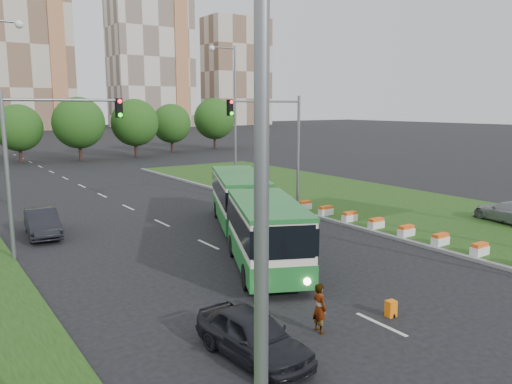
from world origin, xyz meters
TOP-DOWN VIEW (x-y plane):
  - ground at (0.00, 0.00)m, footprint 360.00×360.00m
  - grass_median at (13.00, 8.00)m, footprint 14.00×60.00m
  - median_kerb at (6.05, 8.00)m, footprint 0.30×60.00m
  - lane_markings at (-3.00, 20.00)m, footprint 0.20×100.00m
  - flower_planters at (6.70, 1.90)m, footprint 1.10×20.30m
  - traffic_mast_median at (4.78, 10.00)m, footprint 5.76×0.32m
  - traffic_mast_left at (-10.38, 9.00)m, footprint 5.76×0.32m
  - street_lamps at (-3.00, 10.00)m, footprint 36.00×60.00m
  - tree_line at (10.00, 55.00)m, footprint 120.00×8.00m
  - apartment_tower_ceast at (15.00, 150.00)m, footprint 25.00×15.00m
  - apartment_tower_east at (55.00, 150.00)m, footprint 27.00×15.00m
  - midrise_east at (90.00, 150.00)m, footprint 24.00×14.00m
  - articulated_bus at (-1.28, 5.16)m, footprint 2.64×16.95m
  - car_left_near at (-7.87, -5.42)m, footprint 1.98×4.29m
  - car_left_far at (-9.89, 12.88)m, footprint 2.07×4.80m
  - car_median at (14.67, -0.65)m, footprint 2.73×4.91m
  - pedestrian at (-5.10, -5.22)m, footprint 0.45×0.63m
  - shopping_trolley at (-2.22, -5.75)m, footprint 0.34×0.36m

SIDE VIEW (x-z plane):
  - ground at x=0.00m, z-range 0.00..0.00m
  - lane_markings at x=-3.00m, z-range -0.01..0.01m
  - grass_median at x=13.00m, z-range 0.00..0.15m
  - median_kerb at x=6.05m, z-range 0.00..0.18m
  - shopping_trolley at x=-2.22m, z-range 0.00..0.58m
  - flower_planters at x=6.70m, z-range 0.15..0.75m
  - car_left_near at x=-7.87m, z-range 0.00..1.42m
  - car_left_far at x=-9.89m, z-range 0.00..1.54m
  - car_median at x=14.67m, z-range 0.15..1.50m
  - pedestrian at x=-5.10m, z-range 0.00..1.65m
  - articulated_bus at x=-1.28m, z-range 0.31..3.10m
  - tree_line at x=10.00m, z-range 0.00..9.00m
  - traffic_mast_median at x=4.78m, z-range 1.35..9.35m
  - traffic_mast_left at x=-10.38m, z-range 1.35..9.35m
  - street_lamps at x=-3.00m, z-range 0.00..12.00m
  - midrise_east at x=90.00m, z-range 0.00..40.00m
  - apartment_tower_east at x=55.00m, z-range 0.00..47.00m
  - apartment_tower_ceast at x=15.00m, z-range 0.00..50.00m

